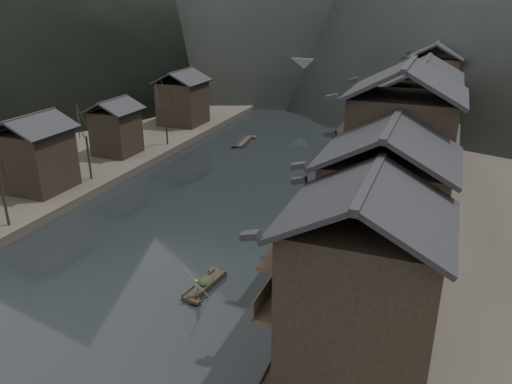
% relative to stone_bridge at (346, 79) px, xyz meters
% --- Properties ---
extents(water, '(300.00, 300.00, 0.00)m').
position_rel_stone_bridge_xyz_m(water, '(0.00, -72.00, -5.11)').
color(water, black).
rests_on(water, ground).
extents(left_bank, '(40.00, 200.00, 1.20)m').
position_rel_stone_bridge_xyz_m(left_bank, '(-35.00, -32.00, -4.51)').
color(left_bank, '#2D2823').
rests_on(left_bank, ground).
extents(stilt_houses, '(9.00, 67.60, 16.91)m').
position_rel_stone_bridge_xyz_m(stilt_houses, '(17.28, -53.19, 3.86)').
color(stilt_houses, black).
rests_on(stilt_houses, ground).
extents(left_houses, '(8.10, 53.20, 8.73)m').
position_rel_stone_bridge_xyz_m(left_houses, '(-20.50, -51.88, 0.55)').
color(left_houses, black).
rests_on(left_houses, left_bank).
extents(bare_trees, '(3.94, 45.28, 7.89)m').
position_rel_stone_bridge_xyz_m(bare_trees, '(-17.00, -61.93, 1.64)').
color(bare_trees, black).
rests_on(bare_trees, left_bank).
extents(moored_sampans, '(2.98, 61.77, 0.47)m').
position_rel_stone_bridge_xyz_m(moored_sampans, '(11.93, -51.76, -4.91)').
color(moored_sampans, black).
rests_on(moored_sampans, water).
extents(midriver_boats, '(15.76, 10.90, 0.45)m').
position_rel_stone_bridge_xyz_m(midriver_boats, '(-1.73, -31.66, -4.91)').
color(midriver_boats, black).
rests_on(midriver_boats, water).
extents(stone_bridge, '(40.00, 6.00, 9.00)m').
position_rel_stone_bridge_xyz_m(stone_bridge, '(0.00, 0.00, 0.00)').
color(stone_bridge, '#4C4C4F').
rests_on(stone_bridge, ground).
extents(hero_sampan, '(1.65, 5.12, 0.44)m').
position_rel_stone_bridge_xyz_m(hero_sampan, '(4.56, -72.01, -4.91)').
color(hero_sampan, black).
rests_on(hero_sampan, water).
extents(cargo_heap, '(1.11, 1.46, 0.67)m').
position_rel_stone_bridge_xyz_m(cargo_heap, '(4.53, -71.78, -4.34)').
color(cargo_heap, black).
rests_on(cargo_heap, hero_sampan).
extents(boatman, '(0.67, 0.57, 1.57)m').
position_rel_stone_bridge_xyz_m(boatman, '(4.79, -73.76, -3.89)').
color(boatman, slate).
rests_on(boatman, hero_sampan).
extents(bamboo_pole, '(1.24, 1.94, 3.67)m').
position_rel_stone_bridge_xyz_m(bamboo_pole, '(4.99, -73.76, -1.27)').
color(bamboo_pole, '#8C7A51').
rests_on(bamboo_pole, boatman).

